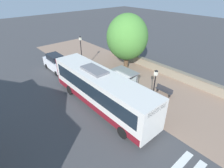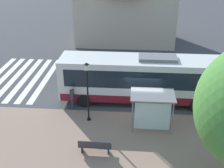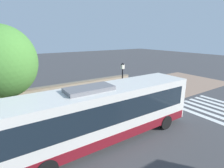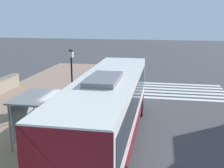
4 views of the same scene
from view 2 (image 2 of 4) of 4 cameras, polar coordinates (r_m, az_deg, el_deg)
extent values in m
plane|color=#424244|center=(19.92, 6.01, -5.89)|extent=(120.00, 120.00, 0.00)
cube|color=#937560|center=(16.28, 6.24, -14.34)|extent=(9.00, 44.00, 0.02)
cube|color=silver|center=(25.43, -13.18, 1.07)|extent=(9.00, 0.50, 0.01)
cube|color=silver|center=(25.73, -15.20, 1.13)|extent=(9.00, 0.50, 0.01)
cube|color=silver|center=(26.06, -17.17, 1.19)|extent=(9.00, 0.50, 0.01)
cube|color=silver|center=(26.42, -19.09, 1.25)|extent=(9.00, 0.50, 0.01)
cube|color=silver|center=(26.81, -20.96, 1.30)|extent=(9.00, 0.50, 0.01)
cube|color=#C6B293|center=(34.17, 2.77, 13.53)|extent=(6.45, 11.24, 5.97)
cube|color=silver|center=(20.60, 6.43, 1.29)|extent=(2.63, 12.15, 2.92)
cube|color=black|center=(20.44, 6.48, 2.25)|extent=(2.67, 11.18, 1.28)
cube|color=maroon|center=(21.12, 6.27, -1.57)|extent=(2.67, 11.91, 0.58)
cube|color=black|center=(20.78, -10.32, 4.76)|extent=(1.97, 0.08, 0.41)
cube|color=slate|center=(20.04, 9.27, 5.26)|extent=(1.32, 2.67, 0.22)
cylinder|color=black|center=(20.43, -5.72, -3.35)|extent=(0.30, 1.00, 1.00)
cylinder|color=black|center=(22.57, -4.67, -0.24)|extent=(0.30, 1.00, 1.00)
cylinder|color=black|center=(20.65, 16.82, -4.11)|extent=(0.30, 1.00, 1.00)
cylinder|color=black|center=(22.78, 15.69, -0.96)|extent=(0.30, 1.00, 1.00)
cylinder|color=slate|center=(18.74, 11.62, -4.44)|extent=(0.08, 0.08, 2.32)
cylinder|color=slate|center=(18.57, 4.22, -4.21)|extent=(0.08, 0.08, 2.32)
cylinder|color=slate|center=(17.45, 12.14, -7.00)|extent=(0.08, 0.08, 2.32)
cylinder|color=slate|center=(17.27, 4.15, -6.79)|extent=(0.08, 0.08, 2.32)
cube|color=slate|center=(17.36, 8.29, -2.22)|extent=(1.83, 2.71, 0.08)
cube|color=silver|center=(17.28, 8.18, -6.55)|extent=(0.03, 2.17, 1.85)
cylinder|color=#2D3347|center=(20.20, -8.07, -4.09)|extent=(0.12, 0.12, 0.86)
cylinder|color=#2D3347|center=(20.33, -7.97, -3.86)|extent=(0.12, 0.12, 0.86)
cube|color=#333338|center=(19.88, -8.16, -2.03)|extent=(0.34, 0.22, 0.70)
sphere|color=tan|center=(19.67, -8.25, -0.83)|extent=(0.24, 0.24, 0.24)
cube|color=#333338|center=(16.19, -3.46, -12.45)|extent=(0.40, 1.87, 0.06)
cube|color=#333338|center=(15.92, -3.56, -12.19)|extent=(0.04, 1.87, 0.40)
cube|color=black|center=(16.26, -0.75, -13.22)|extent=(0.32, 0.06, 0.45)
cube|color=black|center=(16.44, -6.09, -12.89)|extent=(0.32, 0.06, 0.45)
cylinder|color=black|center=(19.09, -4.72, -7.12)|extent=(0.24, 0.24, 0.16)
cylinder|color=black|center=(18.17, -4.92, -2.47)|extent=(0.10, 0.10, 3.69)
cube|color=silver|center=(17.29, -5.18, 3.40)|extent=(0.24, 0.24, 0.35)
pyramid|color=black|center=(17.20, -5.21, 4.16)|extent=(0.28, 0.28, 0.14)
camera|label=1|loc=(28.66, -17.80, 24.62)|focal=28.00mm
camera|label=3|loc=(27.94, 17.21, 16.41)|focal=28.00mm
camera|label=4|loc=(25.36, 36.98, 11.23)|focal=45.00mm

